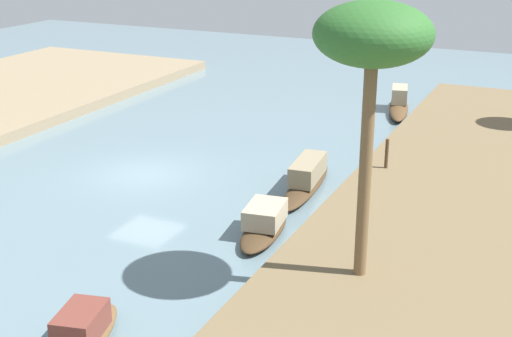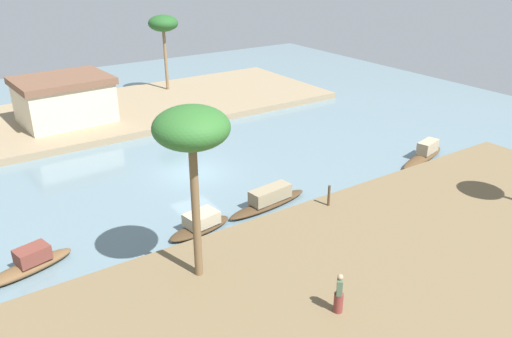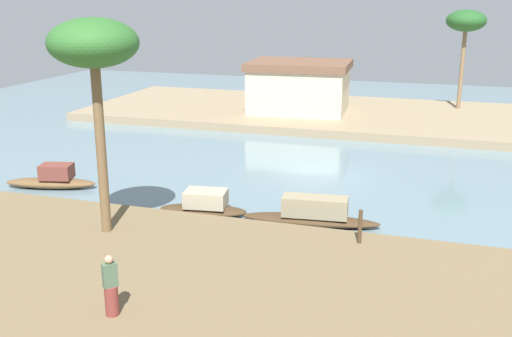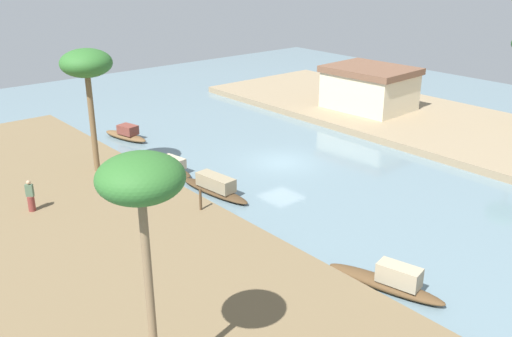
% 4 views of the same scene
% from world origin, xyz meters
% --- Properties ---
extents(river_water, '(68.41, 68.41, 0.00)m').
position_xyz_m(river_water, '(0.00, 0.00, 0.00)').
color(river_water, slate).
rests_on(river_water, ground).
extents(riverbank_left, '(38.98, 13.50, 0.53)m').
position_xyz_m(riverbank_left, '(0.00, -14.71, 0.26)').
color(riverbank_left, brown).
rests_on(riverbank_left, ground).
extents(riverbank_right, '(38.98, 13.50, 0.53)m').
position_xyz_m(riverbank_right, '(0.00, 14.71, 0.26)').
color(riverbank_right, '#937F60').
rests_on(riverbank_right, ground).
extents(sampan_foreground, '(5.44, 1.61, 1.14)m').
position_xyz_m(sampan_foreground, '(1.38, -6.49, 0.45)').
color(sampan_foreground, '#47331E').
rests_on(sampan_foreground, river_water).
extents(sampan_upstream_small, '(4.32, 1.98, 1.13)m').
position_xyz_m(sampan_upstream_small, '(-11.07, -5.54, 0.41)').
color(sampan_upstream_small, brown).
rests_on(sampan_upstream_small, river_water).
extents(sampan_near_left_bank, '(3.74, 1.71, 1.03)m').
position_xyz_m(sampan_near_left_bank, '(-3.05, -6.71, 0.41)').
color(sampan_near_left_bank, '#47331E').
rests_on(sampan_near_left_bank, river_water).
extents(sampan_open_hull, '(5.26, 2.15, 1.26)m').
position_xyz_m(sampan_open_hull, '(14.06, -6.87, 0.43)').
color(sampan_open_hull, brown).
rests_on(sampan_open_hull, river_water).
extents(person_on_near_bank, '(0.51, 0.51, 1.69)m').
position_xyz_m(person_on_near_bank, '(-1.97, -15.75, 1.23)').
color(person_on_near_bank, brown).
rests_on(person_on_near_bank, riverbank_left).
extents(mooring_post, '(0.14, 0.14, 1.18)m').
position_xyz_m(mooring_post, '(3.55, -8.97, 1.12)').
color(mooring_post, '#4C3823').
rests_on(mooring_post, riverbank_left).
extents(palm_tree_left_near, '(2.99, 2.99, 7.42)m').
position_xyz_m(palm_tree_left_near, '(-5.21, -10.59, 6.96)').
color(palm_tree_left_near, brown).
rests_on(palm_tree_left_near, riverbank_left).
extents(palm_tree_right_tall, '(2.78, 2.78, 7.02)m').
position_xyz_m(palm_tree_right_tall, '(6.81, 18.23, 6.64)').
color(palm_tree_right_tall, '#7F6647').
rests_on(palm_tree_right_tall, riverbank_right).
extents(riverside_building, '(7.31, 6.04, 3.54)m').
position_xyz_m(riverside_building, '(-4.07, 13.69, 2.32)').
color(riverside_building, beige).
rests_on(riverside_building, riverbank_right).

